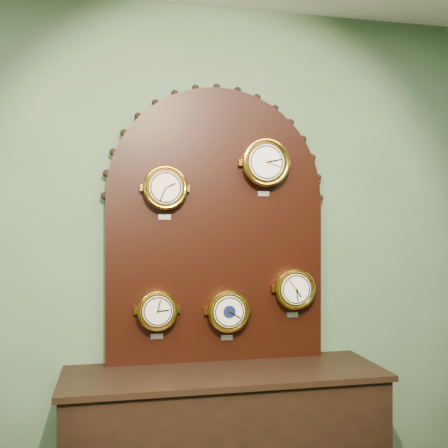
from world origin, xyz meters
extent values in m
plane|color=#496947|center=(0.00, 2.50, 1.40)|extent=(4.00, 0.00, 4.00)
cube|color=black|center=(0.00, 2.45, 1.28)|extent=(1.20, 0.06, 0.90)
cylinder|color=black|center=(0.00, 2.45, 1.73)|extent=(1.20, 0.06, 1.20)
cylinder|color=gold|center=(-0.29, 2.39, 1.77)|extent=(0.22, 0.08, 0.22)
torus|color=gold|center=(-0.29, 2.36, 1.77)|extent=(0.23, 0.02, 0.23)
cylinder|color=beige|center=(-0.29, 2.35, 1.77)|extent=(0.17, 0.01, 0.17)
cube|color=silver|center=(-0.29, 2.42, 1.62)|extent=(0.06, 0.01, 0.03)
cylinder|color=gold|center=(0.26, 2.39, 1.92)|extent=(0.25, 0.08, 0.25)
torus|color=gold|center=(0.26, 2.36, 1.92)|extent=(0.27, 0.02, 0.27)
cylinder|color=white|center=(0.26, 2.35, 1.92)|extent=(0.20, 0.01, 0.20)
cube|color=silver|center=(0.26, 2.42, 1.75)|extent=(0.07, 0.01, 0.03)
cylinder|color=gold|center=(-0.33, 2.39, 1.12)|extent=(0.20, 0.08, 0.20)
torus|color=gold|center=(-0.33, 2.36, 1.12)|extent=(0.21, 0.02, 0.21)
cylinder|color=beige|center=(-0.33, 2.35, 1.12)|extent=(0.16, 0.01, 0.16)
cube|color=silver|center=(-0.33, 2.42, 0.98)|extent=(0.07, 0.01, 0.03)
cylinder|color=gold|center=(0.05, 2.39, 1.11)|extent=(0.21, 0.08, 0.21)
torus|color=gold|center=(0.05, 2.36, 1.11)|extent=(0.23, 0.02, 0.23)
cylinder|color=beige|center=(0.05, 2.35, 1.11)|extent=(0.17, 0.01, 0.17)
cube|color=silver|center=(0.05, 2.42, 0.96)|extent=(0.07, 0.01, 0.03)
cylinder|color=#0D153A|center=(0.05, 2.35, 1.11)|extent=(0.07, 0.00, 0.07)
cylinder|color=gold|center=(0.43, 2.39, 1.22)|extent=(0.21, 0.08, 0.21)
torus|color=gold|center=(0.43, 2.36, 1.22)|extent=(0.23, 0.02, 0.23)
cylinder|color=white|center=(0.43, 2.35, 1.22)|extent=(0.17, 0.01, 0.17)
cube|color=silver|center=(0.43, 2.42, 1.07)|extent=(0.07, 0.01, 0.03)
camera|label=1|loc=(-0.56, -0.42, 1.58)|focal=42.46mm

